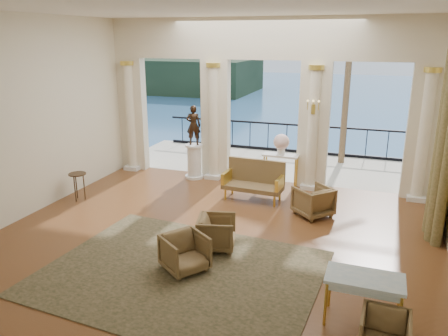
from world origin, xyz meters
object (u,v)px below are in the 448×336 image
at_px(armchair_a, 185,251).
at_px(console_table, 281,160).
at_px(game_table, 365,282).
at_px(pedestal, 194,162).
at_px(settee, 254,180).
at_px(armchair_d, 217,231).
at_px(armchair_c, 313,200).
at_px(side_table, 78,177).
at_px(statue, 193,125).
at_px(armchair_b, 385,333).

distance_m(armchair_a, console_table, 5.07).
distance_m(game_table, pedestal, 7.40).
bearing_deg(settee, console_table, 72.63).
height_order(armchair_d, game_table, game_table).
relative_size(armchair_a, armchair_d, 1.01).
xyz_separation_m(armchair_c, game_table, (1.24, -3.78, 0.28)).
bearing_deg(side_table, settee, 20.62).
height_order(settee, statue, statue).
xyz_separation_m(armchair_a, pedestal, (-1.92, 4.97, 0.12)).
xyz_separation_m(armchair_b, game_table, (-0.30, 0.58, 0.35)).
xyz_separation_m(armchair_b, settee, (-3.13, 4.99, 0.18)).
xyz_separation_m(armchair_b, statue, (-5.25, 6.08, 1.25)).
height_order(statue, side_table, statue).
bearing_deg(pedestal, console_table, 1.12).
distance_m(settee, console_table, 1.25).
bearing_deg(armchair_c, pedestal, -72.11).
height_order(armchair_a, statue, statue).
xyz_separation_m(armchair_d, console_table, (0.38, 4.05, 0.40)).
distance_m(settee, game_table, 5.24).
relative_size(armchair_c, pedestal, 0.77).
bearing_deg(side_table, console_table, 30.51).
bearing_deg(game_table, armchair_b, -61.86).
bearing_deg(side_table, armchair_a, -30.16).
height_order(console_table, side_table, console_table).
distance_m(armchair_c, settee, 1.71).
bearing_deg(console_table, armchair_b, -63.96).
distance_m(armchair_b, settee, 5.89).
height_order(armchair_b, armchair_c, armchair_c).
bearing_deg(armchair_c, statue, -72.11).
height_order(armchair_a, armchair_b, armchair_a).
bearing_deg(side_table, pedestal, 52.35).
height_order(pedestal, side_table, pedestal).
height_order(armchair_a, side_table, armchair_a).
xyz_separation_m(armchair_b, armchair_d, (-3.08, 2.08, 0.05)).
distance_m(armchair_b, statue, 8.13).
relative_size(game_table, side_table, 1.55).
bearing_deg(statue, side_table, 40.67).
distance_m(armchair_a, pedestal, 5.33).
height_order(armchair_c, settee, settee).
height_order(armchair_a, armchair_c, armchair_c).
relative_size(console_table, side_table, 1.39).
bearing_deg(console_table, armchair_a, -94.82).
relative_size(armchair_d, side_table, 1.03).
distance_m(armchair_c, game_table, 3.99).
bearing_deg(statue, armchair_a, 99.47).
bearing_deg(statue, armchair_d, 106.74).
xyz_separation_m(armchair_a, console_table, (0.62, 5.02, 0.40)).
relative_size(settee, side_table, 2.18).
bearing_deg(console_table, statue, -176.60).
xyz_separation_m(armchair_a, armchair_c, (1.78, 3.25, 0.02)).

